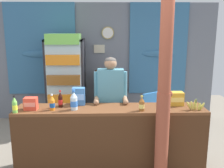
{
  "coord_description": "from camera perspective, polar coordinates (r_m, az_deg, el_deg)",
  "views": [
    {
      "loc": [
        0.02,
        -2.87,
        2.02
      ],
      "look_at": [
        0.12,
        0.85,
        1.22
      ],
      "focal_mm": 40.66,
      "sensor_mm": 36.0,
      "label": 1
    }
  ],
  "objects": [
    {
      "name": "plastic_lawn_chair",
      "position": [
        5.0,
        7.77,
        -5.74
      ],
      "size": [
        0.61,
        0.61,
        0.86
      ],
      "color": "#3884D6",
      "rests_on": "ground"
    },
    {
      "name": "back_wall_curtained",
      "position": [
        5.76,
        -2.02,
        5.34
      ],
      "size": [
        4.98,
        0.22,
        2.59
      ],
      "color": "slate",
      "rests_on": "ground"
    },
    {
      "name": "soda_bottle_orange_soda",
      "position": [
        3.55,
        -13.31,
        -4.24
      ],
      "size": [
        0.07,
        0.07,
        0.23
      ],
      "color": "orange",
      "rests_on": "stall_counter"
    },
    {
      "name": "snack_box_biscuit",
      "position": [
        3.73,
        -7.48,
        -2.74
      ],
      "size": [
        0.18,
        0.12,
        0.25
      ],
      "color": "#3D75B7",
      "rests_on": "stall_counter"
    },
    {
      "name": "snack_box_crackers",
      "position": [
        3.66,
        -17.8,
        -4.21
      ],
      "size": [
        0.17,
        0.13,
        0.17
      ],
      "color": "#E5422D",
      "rests_on": "stall_counter"
    },
    {
      "name": "soda_bottle_cola",
      "position": [
        3.66,
        -11.53,
        -3.54
      ],
      "size": [
        0.06,
        0.06,
        0.24
      ],
      "color": "black",
      "rests_on": "stall_counter"
    },
    {
      "name": "soda_bottle_lime_soda",
      "position": [
        3.58,
        -21.05,
        -4.51
      ],
      "size": [
        0.07,
        0.07,
        0.24
      ],
      "color": "#75C64C",
      "rests_on": "stall_counter"
    },
    {
      "name": "bottle_shelf_rack",
      "position": [
        5.58,
        -1.34,
        -2.62
      ],
      "size": [
        0.48,
        0.28,
        1.14
      ],
      "color": "brown",
      "rests_on": "ground"
    },
    {
      "name": "shopkeeper",
      "position": [
        3.96,
        -0.32,
        -2.61
      ],
      "size": [
        0.51,
        0.42,
        1.61
      ],
      "color": "#28282D",
      "rests_on": "ground"
    },
    {
      "name": "banana_bunch",
      "position": [
        3.65,
        18.26,
        -4.65
      ],
      "size": [
        0.27,
        0.06,
        0.16
      ],
      "color": "#CCC14C",
      "rests_on": "stall_counter"
    },
    {
      "name": "soda_bottle_water",
      "position": [
        3.5,
        -8.57,
        -3.88
      ],
      "size": [
        0.1,
        0.1,
        0.28
      ],
      "color": "silver",
      "rests_on": "stall_counter"
    },
    {
      "name": "drink_fridge",
      "position": [
        5.33,
        -10.36,
        1.64
      ],
      "size": [
        0.77,
        0.68,
        1.94
      ],
      "color": "#232328",
      "rests_on": "ground"
    },
    {
      "name": "timber_post",
      "position": [
        3.21,
        11.57,
        -2.83
      ],
      "size": [
        0.19,
        0.17,
        2.51
      ],
      "color": "brown",
      "rests_on": "ground"
    },
    {
      "name": "ground_plane",
      "position": [
        4.47,
        -1.67,
        -14.69
      ],
      "size": [
        7.27,
        7.27,
        0.0
      ],
      "primitive_type": "plane",
      "color": "gray"
    },
    {
      "name": "soda_bottle_iced_tea",
      "position": [
        3.45,
        6.7,
        -4.58
      ],
      "size": [
        0.07,
        0.07,
        0.21
      ],
      "color": "brown",
      "rests_on": "stall_counter"
    },
    {
      "name": "snack_box_choco_powder",
      "position": [
        3.8,
        14.22,
        -3.19
      ],
      "size": [
        0.2,
        0.15,
        0.19
      ],
      "color": "gold",
      "rests_on": "stall_counter"
    },
    {
      "name": "stall_counter",
      "position": [
        3.62,
        -0.31,
        -11.5
      ],
      "size": [
        2.66,
        0.49,
        0.94
      ],
      "color": "brown",
      "rests_on": "ground"
    }
  ]
}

